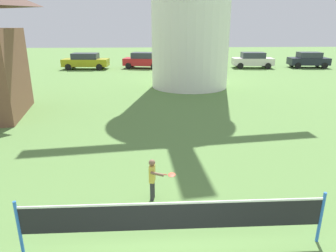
{
  "coord_description": "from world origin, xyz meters",
  "views": [
    {
      "loc": [
        -0.27,
        -2.9,
        4.08
      ],
      "look_at": [
        0.09,
        3.93,
        1.81
      ],
      "focal_mm": 32.3,
      "sensor_mm": 36.0,
      "label": 1
    }
  ],
  "objects_px": {
    "tennis_net": "(174,216)",
    "parked_car_red": "(143,60)",
    "parked_car_mustard": "(86,61)",
    "player_far": "(153,177)",
    "parked_car_cream": "(253,60)",
    "parked_car_black": "(309,60)",
    "parked_car_silver": "(198,61)"
  },
  "relations": [
    {
      "from": "parked_car_cream",
      "to": "parked_car_black",
      "type": "relative_size",
      "value": 1.03
    },
    {
      "from": "tennis_net",
      "to": "parked_car_mustard",
      "type": "xyz_separation_m",
      "value": [
        -6.91,
        26.01,
        0.12
      ]
    },
    {
      "from": "tennis_net",
      "to": "parked_car_cream",
      "type": "distance_m",
      "value": 27.86
    },
    {
      "from": "parked_car_mustard",
      "to": "parked_car_cream",
      "type": "distance_m",
      "value": 16.85
    },
    {
      "from": "parked_car_red",
      "to": "parked_car_black",
      "type": "distance_m",
      "value": 17.03
    },
    {
      "from": "player_far",
      "to": "parked_car_mustard",
      "type": "distance_m",
      "value": 25.14
    },
    {
      "from": "tennis_net",
      "to": "parked_car_mustard",
      "type": "height_order",
      "value": "parked_car_mustard"
    },
    {
      "from": "player_far",
      "to": "parked_car_silver",
      "type": "height_order",
      "value": "parked_car_silver"
    },
    {
      "from": "player_far",
      "to": "parked_car_black",
      "type": "bearing_deg",
      "value": 56.31
    },
    {
      "from": "parked_car_mustard",
      "to": "parked_car_black",
      "type": "relative_size",
      "value": 1.13
    },
    {
      "from": "parked_car_silver",
      "to": "parked_car_red",
      "type": "bearing_deg",
      "value": 169.45
    },
    {
      "from": "player_far",
      "to": "parked_car_red",
      "type": "relative_size",
      "value": 0.26
    },
    {
      "from": "parked_car_cream",
      "to": "parked_car_black",
      "type": "distance_m",
      "value": 5.83
    },
    {
      "from": "player_far",
      "to": "parked_car_black",
      "type": "distance_m",
      "value": 29.09
    },
    {
      "from": "parked_car_mustard",
      "to": "player_far",
      "type": "bearing_deg",
      "value": -74.93
    },
    {
      "from": "tennis_net",
      "to": "player_far",
      "type": "relative_size",
      "value": 5.47
    },
    {
      "from": "player_far",
      "to": "parked_car_mustard",
      "type": "relative_size",
      "value": 0.23
    },
    {
      "from": "tennis_net",
      "to": "parked_car_red",
      "type": "bearing_deg",
      "value": 92.72
    },
    {
      "from": "player_far",
      "to": "parked_car_cream",
      "type": "xyz_separation_m",
      "value": [
        10.31,
        24.29,
        0.21
      ]
    },
    {
      "from": "player_far",
      "to": "parked_car_cream",
      "type": "relative_size",
      "value": 0.25
    },
    {
      "from": "player_far",
      "to": "parked_car_black",
      "type": "xyz_separation_m",
      "value": [
        16.14,
        24.21,
        0.21
      ]
    },
    {
      "from": "tennis_net",
      "to": "parked_car_mustard",
      "type": "bearing_deg",
      "value": 104.87
    },
    {
      "from": "tennis_net",
      "to": "parked_car_silver",
      "type": "distance_m",
      "value": 25.76
    },
    {
      "from": "tennis_net",
      "to": "player_far",
      "type": "xyz_separation_m",
      "value": [
        -0.37,
        1.74,
        -0.08
      ]
    },
    {
      "from": "parked_car_red",
      "to": "parked_car_black",
      "type": "height_order",
      "value": "same"
    },
    {
      "from": "tennis_net",
      "to": "parked_car_red",
      "type": "xyz_separation_m",
      "value": [
        -1.25,
        26.43,
        0.12
      ]
    },
    {
      "from": "tennis_net",
      "to": "parked_car_cream",
      "type": "xyz_separation_m",
      "value": [
        9.94,
        26.02,
        0.12
      ]
    },
    {
      "from": "tennis_net",
      "to": "parked_car_cream",
      "type": "height_order",
      "value": "parked_car_cream"
    },
    {
      "from": "parked_car_mustard",
      "to": "parked_car_silver",
      "type": "xyz_separation_m",
      "value": [
        11.17,
        -0.61,
        -0.0
      ]
    },
    {
      "from": "parked_car_red",
      "to": "parked_car_mustard",
      "type": "bearing_deg",
      "value": -175.79
    },
    {
      "from": "player_far",
      "to": "parked_car_red",
      "type": "height_order",
      "value": "parked_car_red"
    },
    {
      "from": "parked_car_red",
      "to": "parked_car_black",
      "type": "xyz_separation_m",
      "value": [
        17.02,
        -0.49,
        0.0
      ]
    }
  ]
}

